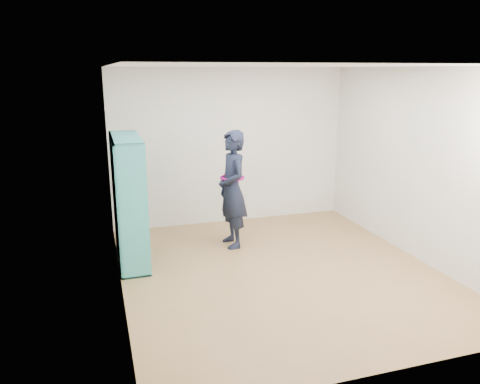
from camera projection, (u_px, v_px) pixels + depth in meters
name	position (u px, v px, depth m)	size (l,w,h in m)	color
floor	(279.00, 271.00, 6.12)	(4.50, 4.50, 0.00)	olive
ceiling	(284.00, 66.00, 5.47)	(4.50, 4.50, 0.00)	white
wall_left	(115.00, 186.00, 5.22)	(0.02, 4.50, 2.60)	silver
wall_right	(418.00, 165.00, 6.37)	(0.02, 4.50, 2.60)	silver
wall_back	(231.00, 147.00, 7.87)	(4.00, 0.02, 2.60)	silver
wall_front	(389.00, 233.00, 3.72)	(4.00, 0.02, 2.60)	silver
bookshelf	(127.00, 202.00, 6.28)	(0.38, 1.29, 1.72)	teal
person	(232.00, 189.00, 6.82)	(0.45, 0.65, 1.73)	black
smartphone	(221.00, 181.00, 6.83)	(0.02, 0.09, 0.13)	silver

